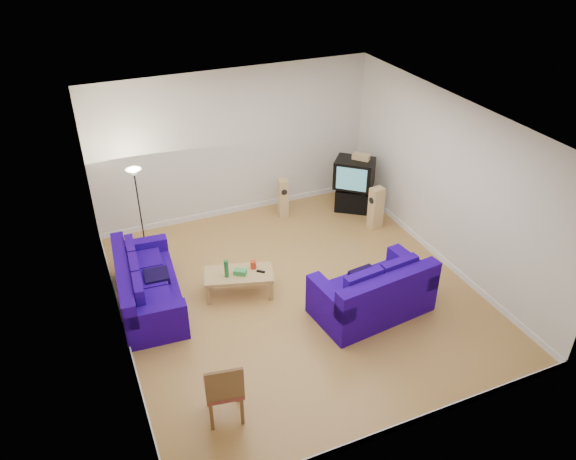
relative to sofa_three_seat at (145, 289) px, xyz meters
name	(u,v)px	position (x,y,z in m)	size (l,w,h in m)	color
room	(298,219)	(2.51, -0.75, 1.22)	(6.01, 6.51, 3.21)	brown
sofa_three_seat	(145,289)	(0.00, 0.00, 0.00)	(1.13, 2.32, 0.87)	#1D0173
sofa_loveseat	(374,295)	(3.48, -1.74, 0.04)	(2.05, 1.30, 0.97)	#1D0173
coffee_table	(239,276)	(1.58, -0.33, 0.06)	(1.31, 0.91, 0.43)	tan
bottle	(226,269)	(1.36, -0.34, 0.27)	(0.08, 0.08, 0.33)	#197233
tissue_box	(240,272)	(1.59, -0.37, 0.15)	(0.22, 0.12, 0.09)	green
red_canister	(253,265)	(1.87, -0.29, 0.18)	(0.10, 0.10, 0.14)	red
remote	(261,272)	(1.95, -0.46, 0.12)	(0.15, 0.05, 0.02)	black
tv_stand	(354,200)	(4.93, 1.55, -0.07)	(0.82, 0.46, 0.50)	black
av_receiver	(358,188)	(4.97, 1.50, 0.23)	(0.45, 0.36, 0.10)	black
television	(354,173)	(4.87, 1.52, 0.60)	(1.00, 0.98, 0.63)	black
centre_speaker	(361,157)	(4.99, 1.49, 0.98)	(0.37, 0.15, 0.13)	tan
speaker_left	(283,198)	(3.38, 1.95, 0.10)	(0.25, 0.29, 0.85)	tan
speaker_right	(376,208)	(4.96, 0.70, 0.14)	(0.31, 0.25, 0.93)	tan
floor_lamp	(136,184)	(0.32, 1.82, 1.11)	(0.30, 0.30, 1.73)	black
dining_chair	(224,389)	(0.51, -2.91, 0.26)	(0.57, 0.57, 1.04)	brown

